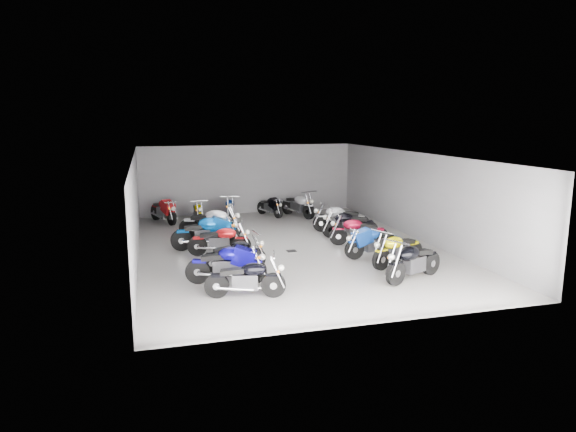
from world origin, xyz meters
The scene contains 23 objects.
ground centered at (0.00, 0.00, 0.00)m, with size 14.00×14.00×0.00m, color gray.
wall_back centered at (0.00, 7.00, 1.60)m, with size 10.00×0.10×3.20m, color slate.
wall_left centered at (-5.00, 0.00, 1.60)m, with size 0.10×14.00×3.20m, color slate.
wall_right centered at (5.00, 0.00, 1.60)m, with size 0.10×14.00×3.20m, color slate.
ceiling centered at (0.00, 0.00, 3.22)m, with size 10.00×14.00×0.04m, color black.
drain_grate centered at (0.00, -0.50, 0.01)m, with size 0.32×0.32×0.01m, color black.
motorcycle_left_a centered at (-2.33, -4.58, 0.49)m, with size 2.02×0.63×0.90m.
motorcycle_left_b centered at (-2.62, -3.35, 0.53)m, with size 2.18×0.72×0.97m.
motorcycle_left_c centered at (-2.22, -2.19, 0.48)m, with size 1.99×0.45×0.87m.
motorcycle_left_d centered at (-2.39, -0.40, 0.50)m, with size 2.06×0.62×0.92m.
motorcycle_left_e centered at (-2.73, 0.56, 0.57)m, with size 2.36×0.45×1.04m.
motorcycle_left_f centered at (-2.38, 2.15, 0.57)m, with size 2.27×1.00×1.04m.
motorcycle_right_a centered at (2.39, -4.43, 0.53)m, with size 2.09×1.02×0.98m.
motorcycle_right_b centered at (2.62, -3.05, 0.51)m, with size 2.03×0.94×0.94m.
motorcycle_right_c centered at (2.34, -1.96, 0.50)m, with size 2.09×0.45×0.92m.
motorcycle_right_d centered at (2.49, -0.35, 0.50)m, with size 2.03×0.82×0.92m.
motorcycle_right_e centered at (2.64, 0.89, 0.51)m, with size 2.11×0.58×0.93m.
motorcycle_right_f centered at (2.67, 1.85, 0.54)m, with size 2.16×0.90×0.99m.
motorcycle_back_a centered at (-3.99, 5.60, 0.53)m, with size 1.03×2.08×0.97m.
motorcycle_back_b centered at (-2.56, 5.33, 0.46)m, with size 0.37×1.90×0.83m.
motorcycle_back_c centered at (-1.13, 5.56, 0.50)m, with size 0.50×2.10×0.92m.
motorcycle_back_d centered at (0.77, 5.84, 0.45)m, with size 0.82×1.79×0.83m.
motorcycle_back_e centered at (1.97, 5.36, 0.54)m, with size 0.97×2.15×0.99m.
Camera 1 is at (-4.59, -16.69, 4.43)m, focal length 32.00 mm.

